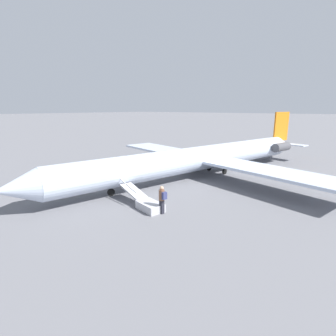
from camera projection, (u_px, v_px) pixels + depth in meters
name	position (u px, v px, depth m)	size (l,w,h in m)	color
ground_plane	(197.00, 177.00, 24.61)	(600.00, 600.00, 0.00)	slate
airplane_main	(204.00, 157.00, 24.76)	(32.23, 25.25, 5.82)	silver
boarding_stairs	(147.00, 203.00, 16.79)	(1.85, 4.13, 1.53)	#B2B2B7
passenger	(162.00, 198.00, 15.79)	(0.40, 0.56, 1.74)	#23232D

